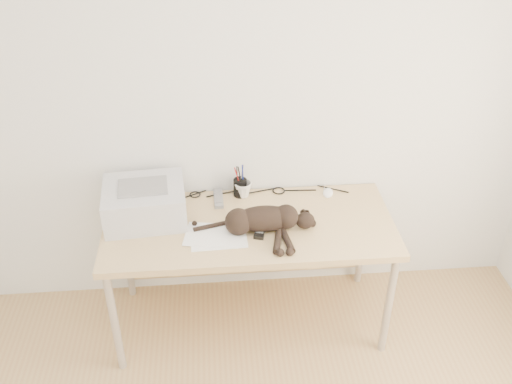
{
  "coord_description": "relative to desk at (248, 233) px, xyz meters",
  "views": [
    {
      "loc": [
        -0.18,
        -1.14,
        2.61
      ],
      "look_at": [
        0.03,
        1.34,
        0.98
      ],
      "focal_mm": 40.0,
      "sensor_mm": 36.0,
      "label": 1
    }
  ],
  "objects": [
    {
      "name": "cat",
      "position": [
        0.06,
        -0.15,
        0.2
      ],
      "size": [
        0.66,
        0.3,
        0.15
      ],
      "rotation": [
        0.0,
        0.0,
        0.0
      ],
      "color": "black",
      "rests_on": "desk"
    },
    {
      "name": "desk",
      "position": [
        0.0,
        0.0,
        0.0
      ],
      "size": [
        1.6,
        0.7,
        0.74
      ],
      "color": "tan",
      "rests_on": "floor"
    },
    {
      "name": "pen_cup",
      "position": [
        -0.03,
        0.2,
        0.19
      ],
      "size": [
        0.08,
        0.08,
        0.2
      ],
      "color": "black",
      "rests_on": "desk"
    },
    {
      "name": "mug",
      "position": [
        -0.02,
        0.19,
        0.18
      ],
      "size": [
        0.14,
        0.14,
        0.09
      ],
      "primitive_type": "imported",
      "rotation": [
        0.0,
        0.0,
        0.46
      ],
      "color": "silver",
      "rests_on": "desk"
    },
    {
      "name": "papers",
      "position": [
        -0.19,
        -0.19,
        0.14
      ],
      "size": [
        0.35,
        0.26,
        0.01
      ],
      "color": "white",
      "rests_on": "desk"
    },
    {
      "name": "mouse",
      "position": [
        0.49,
        0.18,
        0.15
      ],
      "size": [
        0.09,
        0.11,
        0.03
      ],
      "primitive_type": "ellipsoid",
      "rotation": [
        0.0,
        0.0,
        -0.28
      ],
      "color": "white",
      "rests_on": "desk"
    },
    {
      "name": "cable_tangle",
      "position": [
        0.0,
        0.22,
        0.14
      ],
      "size": [
        1.36,
        0.08,
        0.01
      ],
      "primitive_type": null,
      "color": "black",
      "rests_on": "desk"
    },
    {
      "name": "printer",
      "position": [
        -0.57,
        0.03,
        0.23
      ],
      "size": [
        0.47,
        0.41,
        0.21
      ],
      "color": "#BCBCC2",
      "rests_on": "desk"
    },
    {
      "name": "remote_black",
      "position": [
        0.06,
        -0.14,
        0.14
      ],
      "size": [
        0.1,
        0.2,
        0.02
      ],
      "primitive_type": "cube",
      "rotation": [
        0.0,
        0.0,
        -0.28
      ],
      "color": "black",
      "rests_on": "desk"
    },
    {
      "name": "wall_back",
      "position": [
        0.0,
        0.27,
        0.69
      ],
      "size": [
        3.5,
        0.0,
        3.5
      ],
      "primitive_type": "plane",
      "rotation": [
        1.57,
        0.0,
        0.0
      ],
      "color": "silver",
      "rests_on": "floor"
    },
    {
      "name": "remote_grey",
      "position": [
        -0.16,
        0.16,
        0.14
      ],
      "size": [
        0.06,
        0.19,
        0.02
      ],
      "primitive_type": "cube",
      "rotation": [
        0.0,
        0.0,
        0.02
      ],
      "color": "slate",
      "rests_on": "desk"
    }
  ]
}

